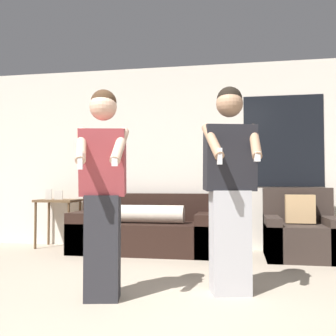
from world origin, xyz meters
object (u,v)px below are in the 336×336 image
at_px(couch, 146,230).
at_px(person_right, 230,186).
at_px(armchair, 301,234).
at_px(person_left, 103,189).
at_px(side_table, 58,206).

relative_size(couch, person_right, 1.11).
bearing_deg(couch, person_right, -57.69).
relative_size(couch, armchair, 2.24).
bearing_deg(person_left, couch, 94.38).
relative_size(side_table, person_right, 0.48).
distance_m(side_table, person_right, 3.31).
distance_m(couch, armchair, 2.04).
distance_m(side_table, person_left, 2.89).
distance_m(armchair, person_right, 2.08).
relative_size(armchair, person_right, 0.50).
bearing_deg(armchair, person_left, -130.77).
bearing_deg(person_right, couch, 122.31).
bearing_deg(couch, armchair, -2.54).
bearing_deg(person_left, person_right, 19.76).
bearing_deg(couch, side_table, 173.31).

